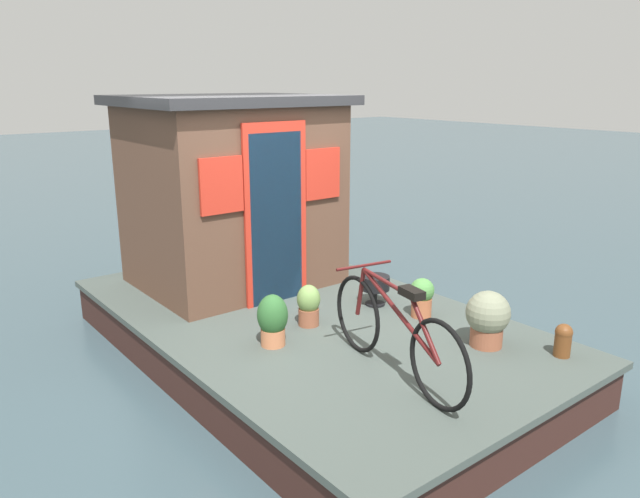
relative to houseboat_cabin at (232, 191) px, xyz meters
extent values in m
plane|color=#384C54|center=(-1.33, 0.00, -1.46)|extent=(60.00, 60.00, 0.00)
cube|color=#424C47|center=(-1.33, 0.00, -1.05)|extent=(4.88, 2.86, 0.06)
cube|color=#381E19|center=(-1.33, 0.00, -1.27)|extent=(4.78, 2.81, 0.37)
cube|color=brown|center=(0.01, 0.00, -0.06)|extent=(1.63, 1.97, 1.93)
cube|color=#28282B|center=(0.01, 0.00, 0.95)|extent=(1.83, 2.17, 0.10)
cube|color=#19334C|center=(-0.82, 0.00, -0.17)|extent=(0.04, 0.60, 1.70)
cube|color=red|center=(-0.83, 0.00, -0.12)|extent=(0.03, 0.72, 1.80)
cube|color=red|center=(-0.82, -0.59, 0.23)|extent=(0.03, 0.44, 0.52)
cube|color=red|center=(-0.82, 0.59, 0.23)|extent=(0.03, 0.44, 0.52)
torus|color=black|center=(-2.22, 0.15, -0.70)|extent=(0.64, 0.15, 0.64)
torus|color=black|center=(-3.25, 0.34, -0.70)|extent=(0.64, 0.15, 0.64)
cylinder|color=#4C1414|center=(-2.77, 0.25, -0.50)|extent=(0.97, 0.21, 0.44)
cylinder|color=#4C1414|center=(-2.61, 0.22, -0.31)|extent=(0.63, 0.14, 0.06)
cylinder|color=#4C1414|center=(-3.09, 0.31, -0.51)|extent=(0.36, 0.10, 0.40)
cylinder|color=#4C1414|center=(-2.26, 0.16, -0.50)|extent=(0.12, 0.06, 0.42)
cube|color=black|center=(-2.92, 0.28, -0.29)|extent=(0.21, 0.13, 0.06)
cylinder|color=#4C1414|center=(-2.30, 0.17, -0.26)|extent=(0.11, 0.50, 0.02)
cylinder|color=#935138|center=(-1.54, 0.14, -0.94)|extent=(0.19, 0.19, 0.16)
ellipsoid|color=#70934C|center=(-1.54, 0.14, -0.77)|extent=(0.21, 0.21, 0.27)
cylinder|color=#935138|center=(-2.83, -0.76, -0.94)|extent=(0.27, 0.27, 0.17)
sphere|color=gray|center=(-2.83, -0.76, -0.73)|extent=(0.37, 0.37, 0.37)
cylinder|color=#B2603D|center=(-2.03, -0.83, -0.93)|extent=(0.19, 0.19, 0.18)
sphere|color=#4C8942|center=(-2.03, -0.83, -0.76)|extent=(0.23, 0.23, 0.23)
cylinder|color=#C6754C|center=(-1.70, 0.65, -0.95)|extent=(0.21, 0.21, 0.15)
ellipsoid|color=#2D602D|center=(-1.70, 0.65, -0.75)|extent=(0.26, 0.26, 0.35)
cylinder|color=black|center=(-1.53, -0.70, -0.79)|extent=(0.28, 0.28, 0.14)
cylinder|color=black|center=(-1.53, -0.70, -0.94)|extent=(0.04, 0.04, 0.16)
cylinder|color=black|center=(-1.53, -0.70, -1.01)|extent=(0.20, 0.20, 0.02)
cylinder|color=brown|center=(-3.34, -1.08, -0.92)|extent=(0.13, 0.13, 0.21)
sphere|color=brown|center=(-3.34, -1.08, -0.82)|extent=(0.14, 0.14, 0.14)
camera|label=1|loc=(-5.68, 3.29, 1.14)|focal=34.10mm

